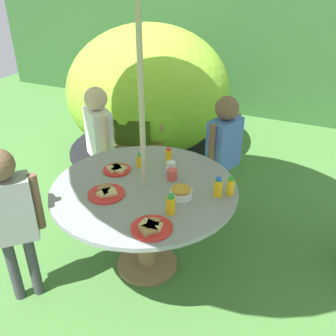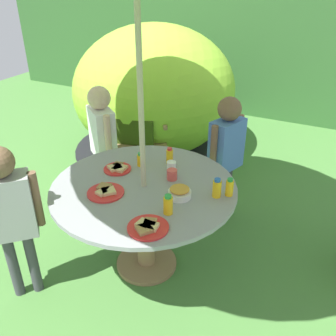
{
  "view_description": "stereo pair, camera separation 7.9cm",
  "coord_description": "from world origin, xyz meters",
  "px_view_note": "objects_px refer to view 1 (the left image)",
  "views": [
    {
      "loc": [
        1.02,
        -1.88,
        2.03
      ],
      "look_at": [
        0.09,
        0.18,
        0.78
      ],
      "focal_mm": 39.88,
      "sensor_mm": 36.0,
      "label": 1
    },
    {
      "loc": [
        1.09,
        -1.85,
        2.03
      ],
      "look_at": [
        0.09,
        0.18,
        0.78
      ],
      "focal_mm": 39.88,
      "sensor_mm": 36.0,
      "label": 2
    }
  ],
  "objects_px": {
    "plate_mid_right": "(106,193)",
    "juice_bottle_far_right": "(218,187)",
    "juice_bottle_near_left": "(171,205)",
    "cup_far": "(171,166)",
    "child_in_white_shirt": "(99,134)",
    "child_in_grey_shirt": "(9,210)",
    "dome_tent": "(149,91)",
    "plate_center_front": "(151,227)",
    "wooden_chair": "(134,125)",
    "juice_bottle_near_right": "(169,156)",
    "cup_near": "(172,174)",
    "juice_bottle_far_left": "(140,160)",
    "juice_bottle_center_back": "(230,186)",
    "plate_mid_left": "(117,169)",
    "child_in_blue_shirt": "(224,144)",
    "garden_table": "(145,204)",
    "snack_bowl": "(181,192)"
  },
  "relations": [
    {
      "from": "dome_tent",
      "to": "child_in_blue_shirt",
      "type": "distance_m",
      "value": 1.57
    },
    {
      "from": "juice_bottle_near_left",
      "to": "juice_bottle_near_right",
      "type": "relative_size",
      "value": 1.0
    },
    {
      "from": "plate_mid_left",
      "to": "juice_bottle_center_back",
      "type": "xyz_separation_m",
      "value": [
        0.83,
        0.04,
        0.04
      ]
    },
    {
      "from": "juice_bottle_near_left",
      "to": "cup_far",
      "type": "bearing_deg",
      "value": 113.61
    },
    {
      "from": "dome_tent",
      "to": "wooden_chair",
      "type": "bearing_deg",
      "value": -87.44
    },
    {
      "from": "snack_bowl",
      "to": "juice_bottle_far_left",
      "type": "bearing_deg",
      "value": 149.2
    },
    {
      "from": "plate_mid_right",
      "to": "child_in_white_shirt",
      "type": "bearing_deg",
      "value": 126.25
    },
    {
      "from": "wooden_chair",
      "to": "child_in_grey_shirt",
      "type": "bearing_deg",
      "value": -118.51
    },
    {
      "from": "plate_center_front",
      "to": "juice_bottle_near_right",
      "type": "relative_size",
      "value": 1.86
    },
    {
      "from": "child_in_blue_shirt",
      "to": "plate_mid_right",
      "type": "bearing_deg",
      "value": -5.1
    },
    {
      "from": "juice_bottle_near_left",
      "to": "cup_far",
      "type": "relative_size",
      "value": 1.79
    },
    {
      "from": "dome_tent",
      "to": "juice_bottle_far_left",
      "type": "relative_size",
      "value": 22.25
    },
    {
      "from": "plate_mid_left",
      "to": "juice_bottle_near_left",
      "type": "relative_size",
      "value": 1.55
    },
    {
      "from": "plate_mid_right",
      "to": "juice_bottle_far_right",
      "type": "bearing_deg",
      "value": 23.12
    },
    {
      "from": "child_in_blue_shirt",
      "to": "cup_near",
      "type": "distance_m",
      "value": 0.7
    },
    {
      "from": "juice_bottle_center_back",
      "to": "cup_near",
      "type": "height_order",
      "value": "juice_bottle_center_back"
    },
    {
      "from": "plate_center_front",
      "to": "cup_near",
      "type": "distance_m",
      "value": 0.57
    },
    {
      "from": "juice_bottle_far_right",
      "to": "plate_mid_right",
      "type": "bearing_deg",
      "value": -156.88
    },
    {
      "from": "child_in_blue_shirt",
      "to": "plate_mid_left",
      "type": "distance_m",
      "value": 0.94
    },
    {
      "from": "child_in_grey_shirt",
      "to": "plate_mid_right",
      "type": "distance_m",
      "value": 0.59
    },
    {
      "from": "child_in_grey_shirt",
      "to": "child_in_white_shirt",
      "type": "bearing_deg",
      "value": 51.81
    },
    {
      "from": "child_in_white_shirt",
      "to": "juice_bottle_far_left",
      "type": "bearing_deg",
      "value": 7.96
    },
    {
      "from": "plate_center_front",
      "to": "cup_near",
      "type": "height_order",
      "value": "cup_near"
    },
    {
      "from": "child_in_blue_shirt",
      "to": "child_in_white_shirt",
      "type": "height_order",
      "value": "child_in_white_shirt"
    },
    {
      "from": "snack_bowl",
      "to": "plate_mid_left",
      "type": "xyz_separation_m",
      "value": [
        -0.55,
        0.13,
        -0.02
      ]
    },
    {
      "from": "plate_center_front",
      "to": "juice_bottle_far_right",
      "type": "xyz_separation_m",
      "value": [
        0.24,
        0.48,
        0.05
      ]
    },
    {
      "from": "garden_table",
      "to": "juice_bottle_far_right",
      "type": "bearing_deg",
      "value": 10.59
    },
    {
      "from": "child_in_grey_shirt",
      "to": "juice_bottle_center_back",
      "type": "height_order",
      "value": "child_in_grey_shirt"
    },
    {
      "from": "child_in_blue_shirt",
      "to": "juice_bottle_far_right",
      "type": "bearing_deg",
      "value": 33.45
    },
    {
      "from": "plate_center_front",
      "to": "juice_bottle_near_right",
      "type": "height_order",
      "value": "juice_bottle_near_right"
    },
    {
      "from": "snack_bowl",
      "to": "plate_center_front",
      "type": "relative_size",
      "value": 0.63
    },
    {
      "from": "child_in_white_shirt",
      "to": "snack_bowl",
      "type": "relative_size",
      "value": 7.64
    },
    {
      "from": "dome_tent",
      "to": "child_in_white_shirt",
      "type": "distance_m",
      "value": 1.29
    },
    {
      "from": "juice_bottle_far_right",
      "to": "cup_far",
      "type": "distance_m",
      "value": 0.44
    },
    {
      "from": "garden_table",
      "to": "child_in_white_shirt",
      "type": "relative_size",
      "value": 1.1
    },
    {
      "from": "plate_center_front",
      "to": "cup_far",
      "type": "bearing_deg",
      "value": 104.45
    },
    {
      "from": "snack_bowl",
      "to": "plate_center_front",
      "type": "bearing_deg",
      "value": -94.06
    },
    {
      "from": "child_in_white_shirt",
      "to": "child_in_grey_shirt",
      "type": "distance_m",
      "value": 1.16
    },
    {
      "from": "plate_mid_left",
      "to": "juice_bottle_near_left",
      "type": "xyz_separation_m",
      "value": [
        0.56,
        -0.32,
        0.05
      ]
    },
    {
      "from": "dome_tent",
      "to": "child_in_white_shirt",
      "type": "relative_size",
      "value": 2.04
    },
    {
      "from": "wooden_chair",
      "to": "plate_center_front",
      "type": "bearing_deg",
      "value": -89.99
    },
    {
      "from": "child_in_white_shirt",
      "to": "plate_mid_left",
      "type": "distance_m",
      "value": 0.64
    },
    {
      "from": "wooden_chair",
      "to": "juice_bottle_center_back",
      "type": "xyz_separation_m",
      "value": [
        1.27,
        -1.01,
        0.17
      ]
    },
    {
      "from": "juice_bottle_far_left",
      "to": "dome_tent",
      "type": "bearing_deg",
      "value": 114.79
    },
    {
      "from": "garden_table",
      "to": "juice_bottle_center_back",
      "type": "distance_m",
      "value": 0.6
    },
    {
      "from": "plate_center_front",
      "to": "juice_bottle_near_right",
      "type": "xyz_separation_m",
      "value": [
        -0.23,
        0.76,
        0.05
      ]
    },
    {
      "from": "child_in_grey_shirt",
      "to": "plate_mid_left",
      "type": "relative_size",
      "value": 5.6
    },
    {
      "from": "child_in_blue_shirt",
      "to": "garden_table",
      "type": "bearing_deg",
      "value": 0.0
    },
    {
      "from": "juice_bottle_far_right",
      "to": "child_in_white_shirt",
      "type": "bearing_deg",
      "value": 158.71
    },
    {
      "from": "child_in_blue_shirt",
      "to": "wooden_chair",
      "type": "bearing_deg",
      "value": -87.11
    }
  ]
}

